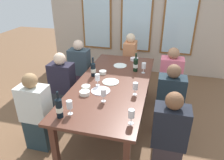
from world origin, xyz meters
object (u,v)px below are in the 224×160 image
object	(u,v)px
wine_glass_3	(144,66)
seated_person_0	(63,87)
tasting_bowl_0	(86,87)
white_plate_1	(120,66)
seated_person_2	(80,70)
seated_person_6	(130,60)
wine_glass_5	(103,93)
seated_person_4	(36,114)
seated_person_5	(169,138)
seated_person_3	(170,80)
seated_person_1	(170,102)
wine_glass_2	(135,86)
wine_bottle_1	(59,108)
tasting_bowl_3	(103,72)
wine_glass_1	(69,105)
wine_glass_4	(97,78)
tasting_bowl_1	(134,59)
tasting_bowl_2	(85,93)
wine_glass_0	(131,114)
wine_bottle_2	(93,69)
dining_table	(112,86)
white_plate_0	(101,91)
wine_bottle_0	(136,64)
white_plate_2	(111,82)

from	to	relation	value
wine_glass_3	seated_person_0	distance (m)	1.36
tasting_bowl_0	white_plate_1	bearing A→B (deg)	72.88
seated_person_2	seated_person_6	xyz separation A→B (m)	(0.85, 0.73, 0.00)
tasting_bowl_0	wine_glass_5	world-z (taller)	wine_glass_5
seated_person_0	seated_person_4	world-z (taller)	same
seated_person_5	seated_person_3	bearing A→B (deg)	90.00
wine_glass_3	seated_person_1	distance (m)	0.72
wine_glass_5	seated_person_4	size ratio (longest dim) A/B	0.16
wine_glass_2	seated_person_1	world-z (taller)	seated_person_1
wine_bottle_1	seated_person_6	xyz separation A→B (m)	(0.35, 2.49, -0.34)
tasting_bowl_3	wine_glass_1	distance (m)	1.15
seated_person_3	seated_person_6	world-z (taller)	same
seated_person_0	wine_bottle_1	bearing A→B (deg)	-64.12
wine_glass_4	seated_person_6	bearing A→B (deg)	83.66
tasting_bowl_0	seated_person_5	distance (m)	1.28
tasting_bowl_1	wine_glass_2	xyz separation A→B (m)	(0.21, -1.25, 0.10)
tasting_bowl_2	wine_glass_0	distance (m)	0.84
seated_person_3	tasting_bowl_1	bearing A→B (deg)	160.65
tasting_bowl_1	wine_glass_4	distance (m)	1.18
wine_bottle_2	wine_glass_5	bearing A→B (deg)	-61.77
dining_table	white_plate_0	distance (m)	0.32
seated_person_2	seated_person_0	bearing A→B (deg)	-90.00
wine_glass_5	seated_person_3	bearing A→B (deg)	57.17
dining_table	white_plate_0	size ratio (longest dim) A/B	8.75
tasting_bowl_3	wine_glass_1	xyz separation A→B (m)	(-0.04, -1.15, 0.09)
tasting_bowl_2	tasting_bowl_3	world-z (taller)	same
tasting_bowl_3	seated_person_1	world-z (taller)	seated_person_1
wine_glass_4	seated_person_3	bearing A→B (deg)	40.64
wine_glass_1	wine_glass_4	world-z (taller)	same
wine_bottle_0	seated_person_2	bearing A→B (deg)	165.63
tasting_bowl_0	tasting_bowl_3	distance (m)	0.54
tasting_bowl_2	wine_glass_1	bearing A→B (deg)	-90.26
tasting_bowl_1	tasting_bowl_2	size ratio (longest dim) A/B	1.07
tasting_bowl_3	seated_person_4	xyz separation A→B (m)	(-0.62, -0.99, -0.24)
white_plate_1	tasting_bowl_1	size ratio (longest dim) A/B	1.55
dining_table	seated_person_3	bearing A→B (deg)	41.13
tasting_bowl_3	seated_person_3	distance (m)	1.20
wine_glass_3	wine_glass_5	distance (m)	1.06
white_plate_0	seated_person_5	size ratio (longest dim) A/B	0.24
seated_person_0	white_plate_1	bearing A→B (deg)	36.45
tasting_bowl_0	seated_person_6	world-z (taller)	seated_person_6
white_plate_2	seated_person_2	size ratio (longest dim) A/B	0.22
wine_bottle_2	seated_person_5	xyz separation A→B (m)	(1.19, -0.92, -0.33)
dining_table	seated_person_2	bearing A→B (deg)	137.64
white_plate_1	wine_glass_3	xyz separation A→B (m)	(0.43, -0.20, 0.12)
seated_person_3	seated_person_4	bearing A→B (deg)	-138.91
wine_glass_0	seated_person_4	distance (m)	1.33
tasting_bowl_0	seated_person_4	bearing A→B (deg)	-139.44
seated_person_5	seated_person_6	size ratio (longest dim) A/B	1.00
wine_bottle_1	wine_glass_1	world-z (taller)	wine_bottle_1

